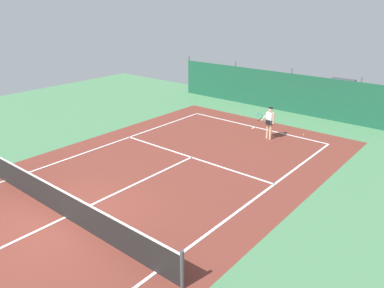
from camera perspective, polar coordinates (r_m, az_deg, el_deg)
The scene contains 7 objects.
ground_plane at distance 13.07m, azimuth -18.59°, elevation -10.49°, with size 36.00×36.00×0.00m, color #4C8456.
court_surface at distance 13.07m, azimuth -18.60°, elevation -10.48°, with size 11.02×26.60×0.01m.
tennis_net at distance 12.82m, azimuth -18.86°, elevation -8.54°, with size 10.12×0.10×1.10m.
back_fence at distance 24.69m, azimuth 14.90°, elevation 6.47°, with size 16.30×0.98×2.70m.
tennis_player at distance 19.12m, azimuth 11.64°, elevation 3.49°, with size 0.80×0.68×1.64m.
tennis_ball_near_player at distance 20.35m, azimuth 16.54°, elevation 1.36°, with size 0.07×0.07×0.07m, color #CCDB33.
parked_car at distance 26.61m, azimuth 21.24°, elevation 7.16°, with size 2.03×4.20×1.68m.
Camera 1 is at (9.85, -5.49, 6.61)m, focal length 35.24 mm.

